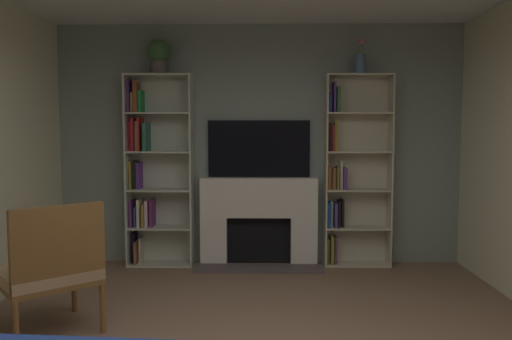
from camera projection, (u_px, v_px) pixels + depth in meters
wall_back_accent at (259, 145)px, 5.86m from camera, size 4.77×0.06×2.75m
fireplace at (259, 219)px, 5.78m from camera, size 1.43×0.52×1.00m
tv at (259, 149)px, 5.80m from camera, size 1.17×0.06×0.65m
bookshelf_left at (153, 170)px, 5.76m from camera, size 0.74×0.31×2.17m
bookshelf_right at (350, 173)px, 5.74m from camera, size 0.74×0.26×2.17m
potted_plant at (158, 55)px, 5.62m from camera, size 0.27×0.27×0.39m
vase_with_flowers at (360, 62)px, 5.58m from camera, size 0.13×0.13×0.39m
armchair at (51, 268)px, 3.77m from camera, size 0.92×0.92×1.01m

